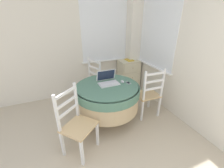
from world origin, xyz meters
TOP-DOWN VIEW (x-y plane):
  - corner_room_shell at (1.17, 2.01)m, footprint 4.26×5.03m
  - round_dining_table at (0.72, 1.89)m, footprint 1.10×1.10m
  - laptop at (0.77, 1.97)m, footprint 0.34×0.27m
  - computer_mouse at (1.00, 1.88)m, footprint 0.06×0.09m
  - cell_phone at (1.09, 1.83)m, footprint 0.06×0.11m
  - dining_chair_near_back_window at (0.64, 2.67)m, footprint 0.51×0.53m
  - dining_chair_near_right_window at (1.49, 1.75)m, footprint 0.44×0.40m
  - dining_chair_camera_near at (0.09, 1.44)m, footprint 0.57×0.56m
  - corner_cabinet at (1.72, 2.93)m, footprint 0.51×0.43m
  - book_on_cabinet at (1.71, 2.92)m, footprint 0.16×0.22m

SIDE VIEW (x-z plane):
  - corner_cabinet at x=1.72m, z-range 0.00..0.77m
  - dining_chair_near_back_window at x=0.64m, z-range -0.03..0.95m
  - dining_chair_near_right_window at x=1.49m, z-range -0.03..0.95m
  - dining_chair_camera_near at x=0.09m, z-range -0.03..0.95m
  - round_dining_table at x=0.72m, z-range 0.17..0.90m
  - cell_phone at x=1.09m, z-range 0.73..0.74m
  - computer_mouse at x=1.00m, z-range 0.73..0.77m
  - laptop at x=0.77m, z-range 0.66..0.89m
  - book_on_cabinet at x=1.71m, z-range 0.77..0.79m
  - corner_room_shell at x=1.17m, z-range 0.00..2.55m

